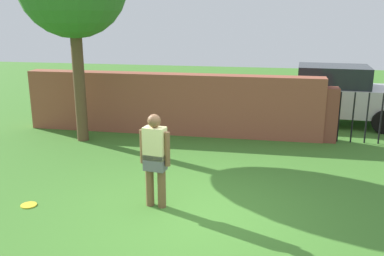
% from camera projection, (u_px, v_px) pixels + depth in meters
% --- Properties ---
extents(ground_plane, '(40.00, 40.00, 0.00)m').
position_uv_depth(ground_plane, '(193.00, 215.00, 6.91)').
color(ground_plane, '#3D7528').
extents(brick_wall, '(8.07, 0.50, 1.64)m').
position_uv_depth(brick_wall, '(171.00, 104.00, 11.45)').
color(brick_wall, brown).
rests_on(brick_wall, ground).
extents(person, '(0.53, 0.27, 1.62)m').
position_uv_depth(person, '(155.00, 156.00, 7.00)').
color(person, brown).
rests_on(person, ground).
extents(fence_gate, '(2.66, 0.44, 1.40)m').
position_uv_depth(fence_gate, '(374.00, 117.00, 10.55)').
color(fence_gate, brown).
rests_on(fence_gate, ground).
extents(car, '(4.31, 2.14, 1.72)m').
position_uv_depth(car, '(332.00, 95.00, 12.55)').
color(car, '#B7B7BC').
rests_on(car, ground).
extents(frisbee_yellow, '(0.27, 0.27, 0.02)m').
position_uv_depth(frisbee_yellow, '(29.00, 205.00, 7.25)').
color(frisbee_yellow, yellow).
rests_on(frisbee_yellow, ground).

